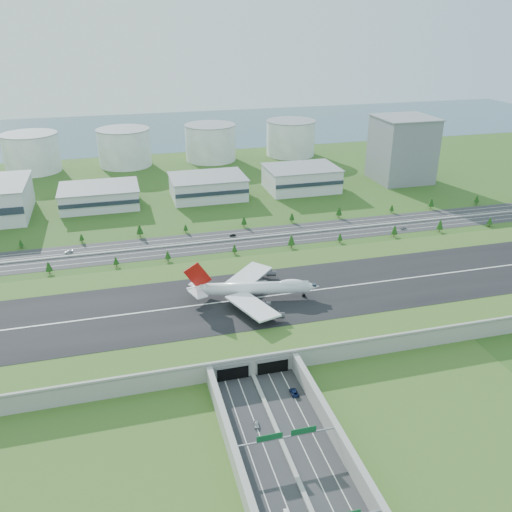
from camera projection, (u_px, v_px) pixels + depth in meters
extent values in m
plane|color=#284F18|center=(227.00, 316.00, 268.52)|extent=(1200.00, 1200.00, 0.00)
cube|color=gray|center=(227.00, 309.00, 266.88)|extent=(520.00, 100.00, 8.00)
cube|color=#38581E|center=(227.00, 302.00, 265.20)|extent=(520.00, 100.00, 0.16)
cube|color=black|center=(227.00, 301.00, 265.14)|extent=(520.00, 58.00, 0.12)
cube|color=silver|center=(227.00, 301.00, 265.11)|extent=(520.00, 0.90, 0.02)
cube|color=gray|center=(252.00, 357.00, 221.47)|extent=(520.00, 1.20, 1.20)
cube|color=#28282B|center=(301.00, 487.00, 171.59)|extent=(34.00, 120.00, 0.12)
cube|color=gray|center=(301.00, 486.00, 171.43)|extent=(1.60, 120.00, 0.90)
cube|color=gray|center=(237.00, 466.00, 174.50)|extent=(2.40, 100.00, 8.00)
cube|color=gray|center=(342.00, 445.00, 183.06)|extent=(2.40, 100.00, 8.00)
cube|color=black|center=(233.00, 373.00, 220.98)|extent=(13.00, 1.20, 6.00)
cube|color=black|center=(273.00, 366.00, 224.98)|extent=(13.00, 1.20, 6.00)
cylinder|color=gray|center=(232.00, 456.00, 178.92)|extent=(0.70, 0.70, 7.00)
cylinder|color=gray|center=(338.00, 435.00, 187.86)|extent=(0.70, 0.70, 7.00)
cube|color=gray|center=(287.00, 437.00, 181.87)|extent=(38.00, 0.50, 0.50)
cube|color=#0C4C23|center=(270.00, 437.00, 179.80)|extent=(9.00, 0.30, 2.40)
cube|color=#0C4C23|center=(304.00, 431.00, 182.62)|extent=(9.00, 0.30, 2.40)
cube|color=#28282B|center=(197.00, 244.00, 352.18)|extent=(560.00, 36.00, 0.12)
cylinder|color=#3D2819|center=(49.00, 272.00, 311.36)|extent=(0.50, 0.50, 2.64)
cone|color=#153B10|center=(49.00, 266.00, 309.97)|extent=(4.11, 4.11, 5.29)
cylinder|color=#3D2819|center=(116.00, 265.00, 320.26)|extent=(0.50, 0.50, 2.21)
cone|color=#153B10|center=(116.00, 261.00, 319.10)|extent=(3.43, 3.43, 4.42)
cylinder|color=#3D2819|center=(168.00, 259.00, 327.41)|extent=(0.50, 0.50, 2.35)
cone|color=#153B10|center=(168.00, 255.00, 326.18)|extent=(3.65, 3.65, 4.70)
cylinder|color=#3D2819|center=(235.00, 252.00, 337.16)|extent=(0.50, 0.50, 2.22)
cone|color=#153B10|center=(235.00, 248.00, 335.99)|extent=(3.46, 3.46, 4.45)
cylinder|color=#3D2819|center=(291.00, 246.00, 345.75)|extent=(0.50, 0.50, 3.01)
cone|color=#153B10|center=(291.00, 240.00, 344.17)|extent=(4.68, 4.68, 6.02)
cylinder|color=#3D2819|center=(340.00, 241.00, 353.76)|extent=(0.50, 0.50, 2.25)
cone|color=#153B10|center=(340.00, 237.00, 352.58)|extent=(3.50, 3.50, 4.51)
cylinder|color=#3D2819|center=(394.00, 235.00, 362.86)|extent=(0.50, 0.50, 2.83)
cone|color=#153B10|center=(395.00, 230.00, 361.37)|extent=(4.41, 4.41, 5.66)
cylinder|color=#3D2819|center=(439.00, 230.00, 370.88)|extent=(0.50, 0.50, 3.03)
cone|color=#153B10|center=(440.00, 225.00, 369.29)|extent=(4.72, 4.72, 6.06)
cylinder|color=#3D2819|center=(489.00, 225.00, 380.36)|extent=(0.50, 0.50, 2.40)
cone|color=#153B10|center=(490.00, 221.00, 379.11)|extent=(3.73, 3.73, 4.79)
cylinder|color=#3D2819|center=(21.00, 247.00, 345.46)|extent=(0.50, 0.50, 2.01)
cone|color=#153B10|center=(21.00, 243.00, 344.40)|extent=(3.13, 3.13, 4.02)
cylinder|color=#3D2819|center=(82.00, 241.00, 354.20)|extent=(0.50, 0.50, 2.07)
cone|color=#153B10|center=(81.00, 237.00, 353.11)|extent=(3.22, 3.22, 4.15)
cylinder|color=#3D2819|center=(140.00, 235.00, 362.85)|extent=(0.50, 0.50, 2.94)
cone|color=#153B10|center=(140.00, 229.00, 361.30)|extent=(4.58, 4.58, 5.88)
cylinder|color=#3D2819|center=(186.00, 231.00, 370.26)|extent=(0.50, 0.50, 2.03)
cone|color=#153B10|center=(186.00, 227.00, 369.20)|extent=(3.16, 3.16, 4.06)
cylinder|color=#3D2819|center=(244.00, 225.00, 379.80)|extent=(0.50, 0.50, 2.63)
cone|color=#153B10|center=(244.00, 221.00, 378.42)|extent=(4.09, 4.09, 5.26)
cylinder|color=#3D2819|center=(292.00, 221.00, 388.15)|extent=(0.50, 0.50, 2.44)
cone|color=#153B10|center=(292.00, 216.00, 386.86)|extent=(3.80, 3.80, 4.89)
cylinder|color=#3D2819|center=(339.00, 216.00, 396.57)|extent=(0.50, 0.50, 2.94)
cone|color=#153B10|center=(339.00, 211.00, 395.02)|extent=(4.57, 4.57, 5.87)
cylinder|color=#3D2819|center=(391.00, 211.00, 406.78)|extent=(0.50, 0.50, 2.18)
cone|color=#153B10|center=(392.00, 208.00, 405.63)|extent=(3.40, 3.40, 4.37)
cylinder|color=#3D2819|center=(431.00, 207.00, 414.40)|extent=(0.50, 0.50, 2.97)
cone|color=#153B10|center=(431.00, 202.00, 412.84)|extent=(4.61, 4.61, 5.93)
cylinder|color=#3D2819|center=(476.00, 203.00, 423.97)|extent=(0.50, 0.50, 2.46)
cone|color=#153B10|center=(477.00, 199.00, 422.68)|extent=(3.83, 3.83, 4.93)
cube|color=silver|center=(100.00, 197.00, 418.70)|extent=(58.00, 42.00, 15.00)
cube|color=silver|center=(208.00, 187.00, 438.29)|extent=(58.00, 42.00, 17.00)
cube|color=silver|center=(301.00, 179.00, 456.70)|extent=(58.00, 42.00, 19.00)
cube|color=slate|center=(402.00, 149.00, 476.06)|extent=(46.00, 46.00, 55.00)
cylinder|color=silver|center=(32.00, 153.00, 506.19)|extent=(50.00, 50.00, 35.00)
cylinder|color=silver|center=(125.00, 148.00, 526.19)|extent=(50.00, 50.00, 35.00)
cylinder|color=silver|center=(211.00, 143.00, 546.19)|extent=(50.00, 50.00, 35.00)
cylinder|color=silver|center=(291.00, 138.00, 566.18)|extent=(50.00, 50.00, 35.00)
cube|color=#345663|center=(148.00, 130.00, 691.36)|extent=(1200.00, 260.00, 0.06)
cylinder|color=white|center=(255.00, 288.00, 266.03)|extent=(53.34, 16.69, 6.08)
cone|color=white|center=(312.00, 287.00, 267.53)|extent=(8.67, 7.49, 6.08)
cone|color=white|center=(196.00, 289.00, 264.37)|extent=(10.53, 7.87, 6.08)
ellipsoid|color=white|center=(291.00, 283.00, 266.08)|extent=(13.65, 7.26, 3.74)
cube|color=white|center=(252.00, 306.00, 251.62)|extent=(21.52, 31.03, 1.50)
cube|color=white|center=(249.00, 275.00, 281.02)|extent=(28.63, 29.17, 1.50)
cylinder|color=#38383D|center=(265.00, 305.00, 257.14)|extent=(5.41, 3.79, 2.85)
cylinder|color=#38383D|center=(279.00, 315.00, 247.92)|extent=(5.41, 3.79, 2.85)
cylinder|color=#38383D|center=(262.00, 283.00, 277.89)|extent=(5.41, 3.79, 2.85)
cylinder|color=#38383D|center=(271.00, 274.00, 287.70)|extent=(5.41, 3.79, 2.85)
cube|color=white|center=(198.00, 293.00, 258.49)|extent=(8.70, 11.71, 0.57)
cube|color=white|center=(199.00, 282.00, 269.73)|extent=(11.20, 11.60, 0.57)
cube|color=#A3100B|center=(198.00, 276.00, 261.46)|extent=(13.44, 3.57, 14.24)
cylinder|color=black|center=(304.00, 296.00, 269.37)|extent=(1.81, 0.67, 1.81)
cylinder|color=black|center=(247.00, 300.00, 265.11)|extent=(1.81, 0.67, 1.81)
cylinder|color=black|center=(247.00, 294.00, 270.65)|extent=(1.81, 0.67, 1.81)
cylinder|color=black|center=(236.00, 300.00, 264.81)|extent=(1.81, 0.67, 1.81)
cylinder|color=black|center=(235.00, 295.00, 270.35)|extent=(1.81, 0.67, 1.81)
imported|color=silver|center=(256.00, 424.00, 196.65)|extent=(2.21, 4.25, 1.38)
imported|color=#0B173B|center=(294.00, 392.00, 213.11)|extent=(2.71, 5.80, 1.61)
imported|color=black|center=(233.00, 235.00, 363.58)|extent=(4.47, 2.24, 1.41)
imported|color=#AFB0B4|center=(403.00, 228.00, 376.32)|extent=(5.33, 3.73, 1.35)
imported|color=silver|center=(68.00, 251.00, 338.72)|extent=(5.85, 3.95, 1.57)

